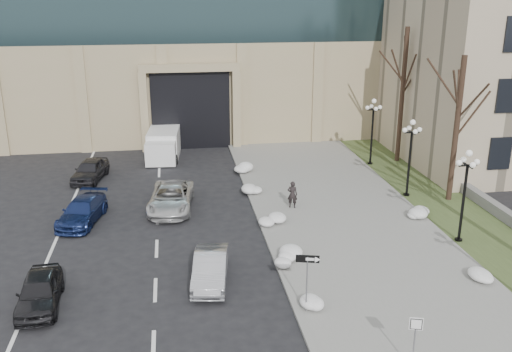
# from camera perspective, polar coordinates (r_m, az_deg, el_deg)

# --- Properties ---
(sidewalk) EXTENTS (9.00, 40.00, 0.12)m
(sidewalk) POSITION_cam_1_polar(r_m,az_deg,el_deg) (29.56, 9.94, -5.80)
(sidewalk) COLOR gray
(sidewalk) RESTS_ON ground
(curb) EXTENTS (0.30, 40.00, 0.14)m
(curb) POSITION_cam_1_polar(r_m,az_deg,el_deg) (28.51, 1.27, -6.43)
(curb) COLOR gray
(curb) RESTS_ON ground
(grass_strip) EXTENTS (4.00, 40.00, 0.10)m
(grass_strip) POSITION_cam_1_polar(r_m,az_deg,el_deg) (32.14, 21.05, -4.80)
(grass_strip) COLOR #3D4B25
(grass_strip) RESTS_ON ground
(stone_wall) EXTENTS (0.50, 30.00, 0.70)m
(stone_wall) POSITION_cam_1_polar(r_m,az_deg,el_deg) (34.61, 22.41, -2.79)
(stone_wall) COLOR gray
(stone_wall) RESTS_ON ground
(car_a) EXTENTS (1.74, 3.92, 1.31)m
(car_a) POSITION_cam_1_polar(r_m,az_deg,el_deg) (24.41, -20.85, -10.73)
(car_a) COLOR black
(car_a) RESTS_ON ground
(car_b) EXTENTS (1.92, 4.11, 1.30)m
(car_b) POSITION_cam_1_polar(r_m,az_deg,el_deg) (24.64, -4.59, -9.20)
(car_b) COLOR #ABADB3
(car_b) RESTS_ON ground
(car_c) EXTENTS (2.68, 4.66, 1.27)m
(car_c) POSITION_cam_1_polar(r_m,az_deg,el_deg) (31.91, -16.99, -3.38)
(car_c) COLOR navy
(car_c) RESTS_ON ground
(car_d) EXTENTS (2.89, 5.29, 1.41)m
(car_d) POSITION_cam_1_polar(r_m,az_deg,el_deg) (32.59, -8.49, -2.16)
(car_d) COLOR silver
(car_d) RESTS_ON ground
(car_e) EXTENTS (2.42, 4.30, 1.38)m
(car_e) POSITION_cam_1_polar(r_m,az_deg,el_deg) (38.67, -16.26, 0.58)
(car_e) COLOR #2B2A2F
(car_e) RESTS_ON ground
(pedestrian) EXTENTS (0.66, 0.54, 1.56)m
(pedestrian) POSITION_cam_1_polar(r_m,az_deg,el_deg) (32.23, 3.66, -1.86)
(pedestrian) COLOR black
(pedestrian) RESTS_ON sidewalk
(box_truck) EXTENTS (2.70, 6.43, 1.99)m
(box_truck) POSITION_cam_1_polar(r_m,az_deg,el_deg) (43.01, -9.19, 3.25)
(box_truck) COLOR silver
(box_truck) RESTS_ON ground
(one_way_sign) EXTENTS (0.93, 0.39, 2.50)m
(one_way_sign) POSITION_cam_1_polar(r_m,az_deg,el_deg) (21.78, 5.57, -8.96)
(one_way_sign) COLOR slate
(one_way_sign) RESTS_ON ground
(keep_sign) EXTENTS (0.43, 0.16, 2.04)m
(keep_sign) POSITION_cam_1_polar(r_m,az_deg,el_deg) (19.64, 15.64, -14.84)
(keep_sign) COLOR slate
(keep_sign) RESTS_ON ground
(snow_clump_c) EXTENTS (1.10, 1.60, 0.36)m
(snow_clump_c) POSITION_cam_1_polar(r_m,az_deg,el_deg) (22.59, 6.11, -13.04)
(snow_clump_c) COLOR white
(snow_clump_c) RESTS_ON sidewalk
(snow_clump_d) EXTENTS (1.10, 1.60, 0.36)m
(snow_clump_d) POSITION_cam_1_polar(r_m,az_deg,el_deg) (26.23, 3.22, -8.22)
(snow_clump_d) COLOR white
(snow_clump_d) RESTS_ON sidewalk
(snow_clump_e) EXTENTS (1.10, 1.60, 0.36)m
(snow_clump_e) POSITION_cam_1_polar(r_m,az_deg,el_deg) (30.24, 1.58, -4.45)
(snow_clump_e) COLOR white
(snow_clump_e) RESTS_ON sidewalk
(snow_clump_f) EXTENTS (1.10, 1.60, 0.36)m
(snow_clump_f) POSITION_cam_1_polar(r_m,az_deg,el_deg) (34.79, -0.15, -1.32)
(snow_clump_f) COLOR white
(snow_clump_f) RESTS_ON sidewalk
(snow_clump_g) EXTENTS (1.10, 1.60, 0.36)m
(snow_clump_g) POSITION_cam_1_polar(r_m,az_deg,el_deg) (38.18, -0.97, 0.49)
(snow_clump_g) COLOR white
(snow_clump_g) RESTS_ON sidewalk
(snow_clump_i) EXTENTS (1.10, 1.60, 0.36)m
(snow_clump_i) POSITION_cam_1_polar(r_m,az_deg,el_deg) (26.72, 22.04, -9.12)
(snow_clump_i) COLOR white
(snow_clump_i) RESTS_ON sidewalk
(snow_clump_j) EXTENTS (1.10, 1.60, 0.36)m
(snow_clump_j) POSITION_cam_1_polar(r_m,az_deg,el_deg) (32.16, 15.92, -3.75)
(snow_clump_j) COLOR white
(snow_clump_j) RESTS_ON sidewalk
(lamppost_b) EXTENTS (1.18, 1.18, 4.76)m
(lamppost_b) POSITION_cam_1_polar(r_m,az_deg,el_deg) (29.08, 20.21, -0.73)
(lamppost_b) COLOR black
(lamppost_b) RESTS_ON ground
(lamppost_c) EXTENTS (1.18, 1.18, 4.76)m
(lamppost_c) POSITION_cam_1_polar(r_m,az_deg,el_deg) (34.64, 15.20, 2.75)
(lamppost_c) COLOR black
(lamppost_c) RESTS_ON ground
(lamppost_d) EXTENTS (1.18, 1.18, 4.76)m
(lamppost_d) POSITION_cam_1_polar(r_m,az_deg,el_deg) (40.47, 11.59, 5.23)
(lamppost_d) COLOR black
(lamppost_d) RESTS_ON ground
(tree_mid) EXTENTS (3.20, 3.20, 8.50)m
(tree_mid) POSITION_cam_1_polar(r_m,az_deg,el_deg) (34.17, 19.61, 6.31)
(tree_mid) COLOR black
(tree_mid) RESTS_ON ground
(tree_far) EXTENTS (3.20, 3.20, 9.50)m
(tree_far) POSITION_cam_1_polar(r_m,az_deg,el_deg) (41.17, 14.55, 9.61)
(tree_far) COLOR black
(tree_far) RESTS_ON ground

